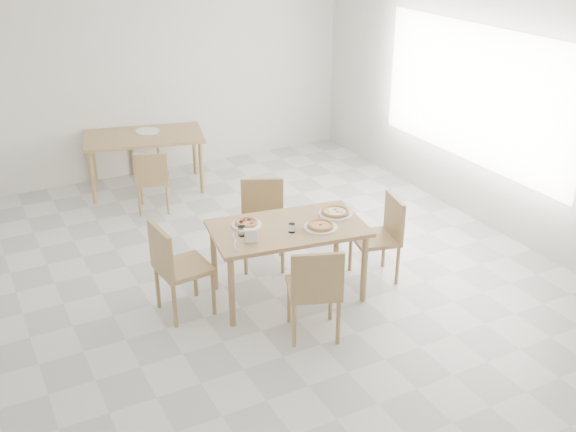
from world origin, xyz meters
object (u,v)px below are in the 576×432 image
chair_west (174,263)px  plate_pepperoni (246,225)px  tumbler_b (292,228)px  second_table (144,141)px  pizza_pepperoni (246,223)px  plate_mushroom (335,214)px  main_table (288,235)px  chair_back_s (152,177)px  pizza_mushroom (336,212)px  tumbler_a (242,231)px  chair_east (383,232)px  plate_empty (147,131)px  plate_margherita (320,228)px  chair_north (263,217)px  pizza_margherita (321,225)px  chair_back_n (145,134)px  chair_south (315,287)px  napkin_holder (251,236)px

chair_west → plate_pepperoni: bearing=-93.8°
tumbler_b → second_table: (-0.37, 3.46, -0.12)m
plate_pepperoni → pizza_pepperoni: size_ratio=1.04×
plate_mushroom → plate_pepperoni: bearing=168.2°
main_table → tumbler_b: tumbler_b is taller
pizza_pepperoni → chair_back_s: 2.35m
pizza_mushroom → pizza_pepperoni: same height
tumbler_a → second_table: (0.07, 3.30, -0.13)m
chair_east → pizza_pepperoni: (-1.36, 0.33, 0.27)m
chair_back_s → plate_empty: (0.25, 0.92, 0.29)m
pizza_mushroom → second_table: size_ratio=0.17×
plate_margherita → chair_north: bearing=100.0°
chair_north → plate_empty: 2.75m
tumbler_a → pizza_margherita: bearing=-16.4°
pizza_mushroom → tumbler_a: tumbler_a is taller
chair_west → tumbler_a: size_ratio=10.02×
plate_margherita → chair_back_s: bearing=106.6°
chair_back_n → chair_west: bearing=-82.3°
chair_south → pizza_margherita: size_ratio=3.04×
pizza_margherita → chair_back_n: size_ratio=0.34×
chair_east → chair_back_n: chair_east is taller
pizza_pepperoni → chair_back_s: (-0.21, 2.32, -0.31)m
plate_mushroom → pizza_margherita: size_ratio=1.13×
pizza_mushroom → pizza_pepperoni: 0.90m
plate_mushroom → tumbler_b: 0.58m
chair_east → pizza_pepperoni: size_ratio=3.17×
chair_west → main_table: bearing=-104.6°
plate_mushroom → napkin_holder: bearing=-171.0°
pizza_margherita → plate_pepperoni: bearing=147.3°
pizza_pepperoni → tumbler_a: size_ratio=2.99×
plate_empty → second_table: bearing=-127.7°
main_table → pizza_pepperoni: (-0.34, 0.20, 0.12)m
plate_margherita → chair_west: bearing=164.6°
chair_back_n → tumbler_b: bearing=-67.2°
second_table → plate_empty: plate_empty is taller
pizza_pepperoni → second_table: size_ratio=0.16×
pizza_margherita → pizza_pepperoni: 0.70m
chair_east → napkin_holder: (-1.47, -0.01, 0.30)m
chair_south → napkin_holder: 0.75m
chair_east → plate_pepperoni: size_ratio=3.05×
chair_south → chair_north: (0.23, 1.50, -0.00)m
chair_north → pizza_mushroom: chair_north is taller
pizza_margherita → tumbler_b: (-0.28, 0.06, 0.01)m
tumbler_a → plate_empty: (0.16, 3.42, -0.04)m
plate_empty → tumbler_b: bearing=-85.5°
chair_south → plate_mushroom: (0.67, 0.78, 0.23)m
plate_margherita → pizza_mushroom: 0.35m
napkin_holder → chair_west: bearing=177.6°
chair_south → plate_margherita: size_ratio=2.87×
second_table → plate_mushroom: bearing=-60.7°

